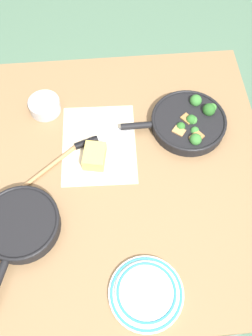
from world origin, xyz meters
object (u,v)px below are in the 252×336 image
(skillet_broccoli, at_px, (189,122))
(dinner_plate_stack, at_px, (146,293))
(prep_bowl_steel, at_px, (45,106))
(cheese_block, at_px, (95,156))
(skillet_eggs, at_px, (21,225))
(grater_knife, at_px, (96,139))
(wooden_spoon, at_px, (27,184))

(skillet_broccoli, xyz_separation_m, dinner_plate_stack, (-0.58, 0.22, -0.01))
(prep_bowl_steel, bearing_deg, cheese_block, -143.25)
(skillet_broccoli, distance_m, skillet_eggs, 0.68)
(grater_knife, height_order, dinner_plate_stack, dinner_plate_stack)
(skillet_eggs, distance_m, wooden_spoon, 0.15)
(wooden_spoon, height_order, grater_knife, grater_knife)
(dinner_plate_stack, bearing_deg, skillet_eggs, 57.67)
(wooden_spoon, bearing_deg, prep_bowl_steel, -139.43)
(dinner_plate_stack, bearing_deg, prep_bowl_steel, 23.49)
(skillet_broccoli, xyz_separation_m, prep_bowl_steel, (0.12, 0.52, -0.00))
(skillet_broccoli, relative_size, prep_bowl_steel, 3.29)
(cheese_block, height_order, prep_bowl_steel, cheese_block)
(grater_knife, bearing_deg, wooden_spoon, -165.84)
(cheese_block, bearing_deg, skillet_broccoli, -71.48)
(skillet_broccoli, relative_size, grater_knife, 1.72)
(cheese_block, distance_m, prep_bowl_steel, 0.30)
(skillet_eggs, bearing_deg, wooden_spoon, -165.11)
(wooden_spoon, relative_size, dinner_plate_stack, 1.44)
(skillet_eggs, xyz_separation_m, dinner_plate_stack, (-0.23, -0.37, -0.01))
(skillet_broccoli, xyz_separation_m, skillet_eggs, (-0.35, 0.59, 0.00))
(wooden_spoon, relative_size, grater_knife, 1.42)
(cheese_block, relative_size, prep_bowl_steel, 0.90)
(wooden_spoon, height_order, dinner_plate_stack, dinner_plate_stack)
(dinner_plate_stack, relative_size, prep_bowl_steel, 1.89)
(skillet_eggs, distance_m, prep_bowl_steel, 0.47)
(skillet_eggs, xyz_separation_m, prep_bowl_steel, (0.47, -0.06, -0.00))
(skillet_broccoli, relative_size, dinner_plate_stack, 1.74)
(grater_knife, xyz_separation_m, dinner_plate_stack, (-0.54, -0.12, 0.00))
(skillet_broccoli, bearing_deg, prep_bowl_steel, -13.69)
(dinner_plate_stack, bearing_deg, skillet_broccoli, -20.62)
(skillet_eggs, height_order, dinner_plate_stack, skillet_eggs)
(cheese_block, bearing_deg, grater_knife, -5.04)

